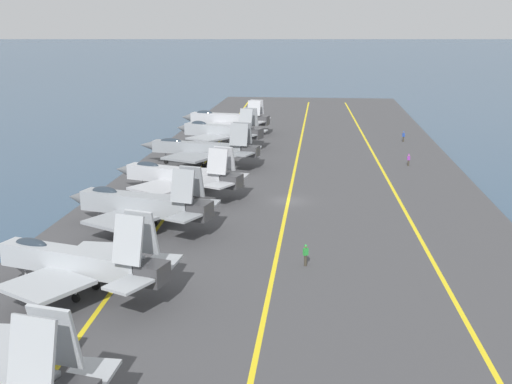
% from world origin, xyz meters
% --- Properties ---
extents(ground_plane, '(2000.00, 2000.00, 0.00)m').
position_xyz_m(ground_plane, '(0.00, 0.00, 0.00)').
color(ground_plane, '#334C66').
extents(carrier_deck, '(213.63, 44.74, 0.40)m').
position_xyz_m(carrier_deck, '(0.00, 0.00, 0.20)').
color(carrier_deck, '#424244').
rests_on(carrier_deck, ground).
extents(deck_stripe_foul_line, '(192.18, 6.51, 0.01)m').
position_xyz_m(deck_stripe_foul_line, '(0.00, -12.30, 0.40)').
color(deck_stripe_foul_line, yellow).
rests_on(deck_stripe_foul_line, carrier_deck).
extents(deck_stripe_centerline, '(192.27, 0.36, 0.01)m').
position_xyz_m(deck_stripe_centerline, '(0.00, 0.00, 0.40)').
color(deck_stripe_centerline, yellow).
rests_on(deck_stripe_centerline, carrier_deck).
extents(deck_stripe_edge_line, '(192.18, 6.62, 0.01)m').
position_xyz_m(deck_stripe_edge_line, '(0.00, 12.30, 0.40)').
color(deck_stripe_edge_line, yellow).
rests_on(deck_stripe_edge_line, carrier_deck).
extents(parked_jet_second, '(11.90, 15.32, 6.67)m').
position_xyz_m(parked_jet_second, '(-27.15, 13.73, 2.94)').
color(parked_jet_second, '#9EA3A8').
rests_on(parked_jet_second, carrier_deck).
extents(parked_jet_third, '(12.47, 15.35, 6.43)m').
position_xyz_m(parked_jet_third, '(-11.84, 13.47, 2.90)').
color(parked_jet_third, gray).
rests_on(parked_jet_third, carrier_deck).
extents(parked_jet_fourth, '(13.55, 16.33, 5.96)m').
position_xyz_m(parked_jet_fourth, '(1.04, 12.59, 2.72)').
color(parked_jet_fourth, '#A8AAAF').
rests_on(parked_jet_fourth, carrier_deck).
extents(parked_jet_fifth, '(13.90, 17.49, 6.28)m').
position_xyz_m(parked_jet_fifth, '(17.02, 13.00, 2.88)').
color(parked_jet_fifth, gray).
rests_on(parked_jet_fifth, carrier_deck).
extents(parked_jet_sixth, '(13.24, 15.43, 6.50)m').
position_xyz_m(parked_jet_sixth, '(31.56, 12.73, 3.00)').
color(parked_jet_sixth, '#93999E').
rests_on(parked_jet_sixth, carrier_deck).
extents(parked_jet_seventh, '(12.21, 16.59, 6.16)m').
position_xyz_m(parked_jet_seventh, '(45.16, 13.78, 3.00)').
color(parked_jet_seventh, '#A8AAAF').
rests_on(parked_jet_seventh, carrier_deck).
extents(crew_green_vest, '(0.44, 0.46, 1.82)m').
position_xyz_m(crew_green_vest, '(-19.80, -2.47, 1.40)').
color(crew_green_vest, '#383328').
rests_on(crew_green_vest, carrier_deck).
extents(crew_blue_vest, '(0.46, 0.42, 1.77)m').
position_xyz_m(crew_blue_vest, '(39.53, -17.14, 1.37)').
color(crew_blue_vest, '#383328').
rests_on(crew_blue_vest, carrier_deck).
extents(crew_purple_vest, '(0.29, 0.40, 1.71)m').
position_xyz_m(crew_purple_vest, '(20.02, -15.56, 1.34)').
color(crew_purple_vest, '#383328').
rests_on(crew_purple_vest, carrier_deck).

